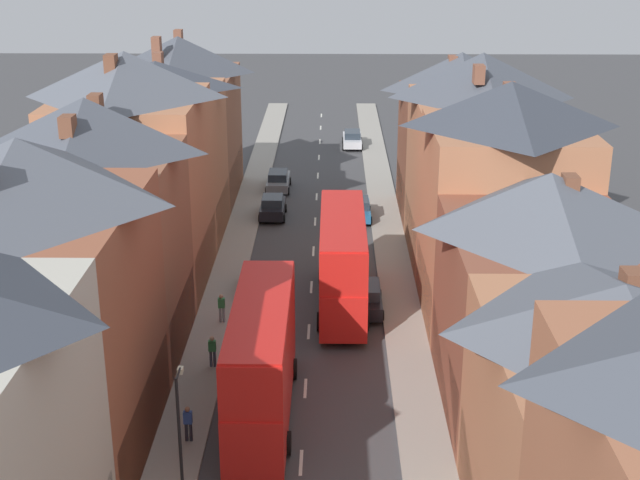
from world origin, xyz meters
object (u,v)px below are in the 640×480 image
object	(u,v)px
double_decker_bus_mid_street	(261,358)
pedestrian_mid_left	(188,422)
double_decker_bus_lead	(342,260)
street_lamp	(180,431)
car_mid_black	(258,280)
pedestrian_far_left	(222,307)
car_near_silver	(366,297)
car_mid_white	(358,209)
car_far_grey	(273,207)
car_parked_left_a	(352,139)
car_parked_left_b	(278,180)
pedestrian_mid_right	(212,350)

from	to	relation	value
double_decker_bus_mid_street	pedestrian_mid_left	size ratio (longest dim) A/B	6.71
double_decker_bus_lead	street_lamp	distance (m)	19.10
car_mid_black	pedestrian_far_left	distance (m)	4.55
car_mid_black	double_decker_bus_mid_street	bearing A→B (deg)	-84.53
car_mid_black	street_lamp	bearing A→B (deg)	-93.29
double_decker_bus_lead	pedestrian_mid_left	bearing A→B (deg)	-115.08
double_decker_bus_lead	car_near_silver	size ratio (longest dim) A/B	2.38
car_mid_white	street_lamp	size ratio (longest dim) A/B	0.73
car_near_silver	pedestrian_mid_left	xyz separation A→B (m)	(-7.82, -13.41, 0.21)
street_lamp	car_far_grey	bearing A→B (deg)	88.05
car_parked_left_a	car_far_grey	size ratio (longest dim) A/B	1.15
car_mid_white	pedestrian_far_left	world-z (taller)	pedestrian_far_left
car_parked_left_b	car_far_grey	xyz separation A→B (m)	(0.00, -6.95, 0.03)
double_decker_bus_mid_street	car_mid_white	xyz separation A→B (m)	(4.91, 26.88, -2.01)
car_mid_black	pedestrian_mid_right	world-z (taller)	pedestrian_mid_right
car_mid_black	pedestrian_mid_right	size ratio (longest dim) A/B	2.39
street_lamp	car_mid_white	bearing A→B (deg)	77.58
double_decker_bus_mid_street	street_lamp	size ratio (longest dim) A/B	1.96
double_decker_bus_lead	car_parked_left_a	world-z (taller)	double_decker_bus_lead
car_near_silver	street_lamp	distance (m)	19.24
car_mid_white	street_lamp	bearing A→B (deg)	-102.42
car_parked_left_a	car_mid_black	world-z (taller)	car_mid_black
street_lamp	car_parked_left_b	bearing A→B (deg)	88.38
car_near_silver	car_parked_left_a	bearing A→B (deg)	90.00
pedestrian_mid_left	street_lamp	world-z (taller)	street_lamp
car_mid_white	pedestrian_mid_right	distance (m)	23.93
car_parked_left_a	double_decker_bus_mid_street	bearing A→B (deg)	-95.80
street_lamp	double_decker_bus_mid_street	bearing A→B (deg)	69.43
car_parked_left_b	car_mid_white	world-z (taller)	car_mid_white
street_lamp	pedestrian_mid_right	bearing A→B (deg)	91.56
car_parked_left_b	pedestrian_mid_right	size ratio (longest dim) A/B	2.81
car_parked_left_b	street_lamp	world-z (taller)	street_lamp
car_far_grey	pedestrian_mid_left	world-z (taller)	pedestrian_mid_left
car_parked_left_a	pedestrian_far_left	size ratio (longest dim) A/B	2.78
double_decker_bus_mid_street	car_near_silver	distance (m)	12.31
car_far_grey	street_lamp	xyz separation A→B (m)	(-1.15, -33.72, 2.41)
car_parked_left_a	double_decker_bus_lead	bearing A→B (deg)	-92.04
double_decker_bus_mid_street	car_near_silver	size ratio (longest dim) A/B	2.38
double_decker_bus_lead	car_parked_left_b	bearing A→B (deg)	102.23
car_parked_left_a	pedestrian_mid_left	world-z (taller)	pedestrian_mid_left
pedestrian_mid_right	street_lamp	xyz separation A→B (m)	(0.29, -10.71, 2.21)
pedestrian_mid_left	pedestrian_mid_right	distance (m)	6.51
car_mid_white	car_far_grey	bearing A→B (deg)	176.89
double_decker_bus_mid_street	pedestrian_far_left	size ratio (longest dim) A/B	6.71
car_far_grey	car_mid_black	bearing A→B (deg)	-90.00
car_parked_left_b	street_lamp	distance (m)	40.76
car_near_silver	pedestrian_mid_right	world-z (taller)	pedestrian_mid_right
car_near_silver	car_parked_left_b	bearing A→B (deg)	105.05
car_near_silver	pedestrian_mid_left	world-z (taller)	pedestrian_mid_left
car_near_silver	pedestrian_mid_left	distance (m)	15.53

